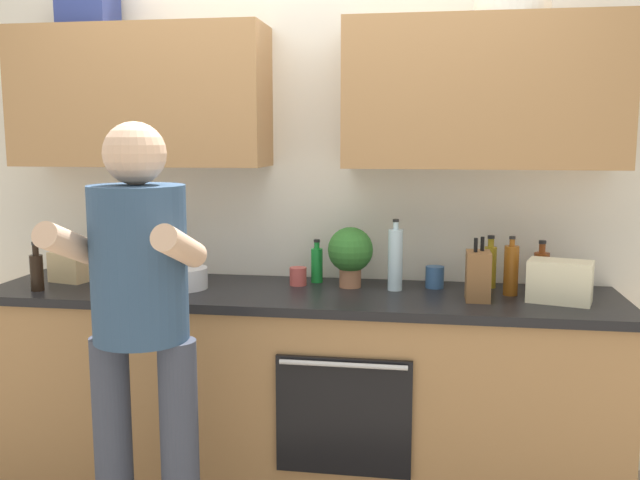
# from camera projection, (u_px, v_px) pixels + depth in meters

# --- Properties ---
(ground_plane) EXTENTS (12.00, 12.00, 0.00)m
(ground_plane) POSITION_uv_depth(u_px,v_px,m) (299.00, 478.00, 3.22)
(ground_plane) COLOR gray
(back_wall_unit) EXTENTS (4.00, 0.38, 2.50)m
(back_wall_unit) POSITION_uv_depth(u_px,v_px,m) (308.00, 155.00, 3.27)
(back_wall_unit) COLOR silver
(back_wall_unit) RESTS_ON ground
(counter) EXTENTS (2.84, 0.67, 0.90)m
(counter) POSITION_uv_depth(u_px,v_px,m) (299.00, 386.00, 3.16)
(counter) COLOR #A37547
(counter) RESTS_ON ground
(person_standing) EXTENTS (0.49, 0.45, 1.64)m
(person_standing) POSITION_uv_depth(u_px,v_px,m) (140.00, 311.00, 2.45)
(person_standing) COLOR #383D4C
(person_standing) RESTS_ON ground
(bottle_soda) EXTENTS (0.06, 0.06, 0.21)m
(bottle_soda) POSITION_uv_depth(u_px,v_px,m) (317.00, 264.00, 3.27)
(bottle_soda) COLOR #198C33
(bottle_soda) RESTS_ON counter
(bottle_oil) EXTENTS (0.06, 0.06, 0.24)m
(bottle_oil) POSITION_uv_depth(u_px,v_px,m) (490.00, 265.00, 3.15)
(bottle_oil) COLOR olive
(bottle_oil) RESTS_ON counter
(bottle_hotsauce) EXTENTS (0.05, 0.05, 0.23)m
(bottle_hotsauce) POSITION_uv_depth(u_px,v_px,m) (104.00, 270.00, 3.09)
(bottle_hotsauce) COLOR red
(bottle_hotsauce) RESTS_ON counter
(bottle_water) EXTENTS (0.07, 0.07, 0.32)m
(bottle_water) POSITION_uv_depth(u_px,v_px,m) (395.00, 259.00, 3.09)
(bottle_water) COLOR silver
(bottle_water) RESTS_ON counter
(bottle_vinegar) EXTENTS (0.07, 0.07, 0.23)m
(bottle_vinegar) POSITION_uv_depth(u_px,v_px,m) (541.00, 270.00, 3.10)
(bottle_vinegar) COLOR brown
(bottle_vinegar) RESTS_ON counter
(bottle_syrup) EXTENTS (0.06, 0.06, 0.26)m
(bottle_syrup) POSITION_uv_depth(u_px,v_px,m) (511.00, 270.00, 3.00)
(bottle_syrup) COLOR #8C4C14
(bottle_syrup) RESTS_ON counter
(bottle_wine) EXTENTS (0.06, 0.06, 0.23)m
(bottle_wine) POSITION_uv_depth(u_px,v_px,m) (155.00, 262.00, 3.35)
(bottle_wine) COLOR #471419
(bottle_wine) RESTS_ON counter
(bottle_soy) EXTENTS (0.06, 0.06, 0.22)m
(bottle_soy) POSITION_uv_depth(u_px,v_px,m) (37.00, 271.00, 3.09)
(bottle_soy) COLOR black
(bottle_soy) RESTS_ON counter
(cup_ceramic) EXTENTS (0.08, 0.08, 0.08)m
(cup_ceramic) POSITION_uv_depth(u_px,v_px,m) (298.00, 276.00, 3.21)
(cup_ceramic) COLOR #BF4C47
(cup_ceramic) RESTS_ON counter
(cup_tea) EXTENTS (0.08, 0.08, 0.10)m
(cup_tea) POSITION_uv_depth(u_px,v_px,m) (435.00, 277.00, 3.16)
(cup_tea) COLOR #33598C
(cup_tea) RESTS_ON counter
(mixing_bowl) EXTENTS (0.23, 0.23, 0.10)m
(mixing_bowl) POSITION_uv_depth(u_px,v_px,m) (183.00, 278.00, 3.14)
(mixing_bowl) COLOR silver
(mixing_bowl) RESTS_ON counter
(knife_block) EXTENTS (0.10, 0.14, 0.27)m
(knife_block) POSITION_uv_depth(u_px,v_px,m) (478.00, 276.00, 2.90)
(knife_block) COLOR brown
(knife_block) RESTS_ON counter
(potted_herb) EXTENTS (0.21, 0.21, 0.28)m
(potted_herb) POSITION_uv_depth(u_px,v_px,m) (350.00, 252.00, 3.15)
(potted_herb) COLOR #9E6647
(potted_herb) RESTS_ON counter
(grocery_bag_bread) EXTENTS (0.22, 0.24, 0.14)m
(grocery_bag_bread) POSITION_uv_depth(u_px,v_px,m) (77.00, 265.00, 3.33)
(grocery_bag_bread) COLOR tan
(grocery_bag_bread) RESTS_ON counter
(grocery_bag_rice) EXTENTS (0.29, 0.22, 0.18)m
(grocery_bag_rice) POSITION_uv_depth(u_px,v_px,m) (560.00, 281.00, 2.87)
(grocery_bag_rice) COLOR beige
(grocery_bag_rice) RESTS_ON counter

